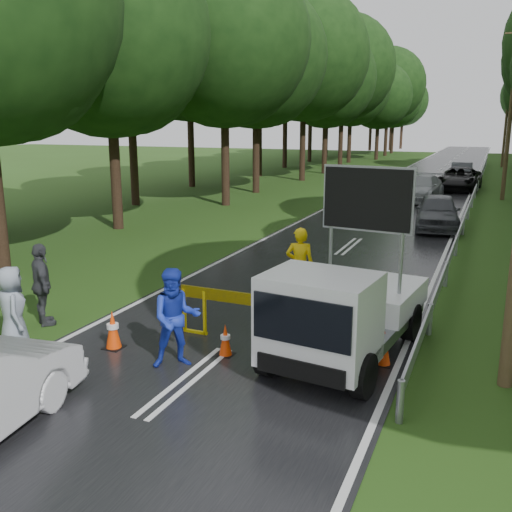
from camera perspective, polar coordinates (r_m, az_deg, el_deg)
The scene contains 19 objects.
ground at distance 10.45m, azimuth -6.85°, elevation -12.30°, with size 160.00×160.00×0.00m, color #264413.
road at distance 38.70m, azimuth 15.64°, elevation 6.23°, with size 7.00×140.00×0.02m, color black.
guardrail at distance 38.04m, azimuth 21.18°, elevation 6.52°, with size 0.12×60.06×0.70m.
utility_pole_mid at distance 36.16m, azimuth 24.13°, elevation 13.14°, with size 1.40×0.24×10.00m.
utility_pole_far at distance 62.15m, azimuth 23.78°, elevation 12.81°, with size 1.40×0.24×10.00m.
work_truck at distance 10.99m, azimuth 8.62°, elevation -5.54°, with size 2.51×4.72×3.60m.
barrier at distance 11.84m, azimuth -1.99°, elevation -4.82°, with size 2.61×0.11×1.08m.
officer at distance 14.28m, azimuth 4.40°, elevation -0.98°, with size 0.71×0.47×1.95m, color yellow.
civilian at distance 10.72m, azimuth -8.01°, elevation -6.17°, with size 0.92×0.72×1.90m, color #1B32B4.
bystander_mid at distance 13.61m, azimuth -20.63°, elevation -2.71°, with size 1.10×0.46×1.88m, color #383A3F.
bystander_right at distance 12.22m, azimuth -23.19°, elevation -5.00°, with size 0.86×0.56×1.77m, color #8691A0.
queue_car_first at distance 25.37m, azimuth 17.69°, elevation 4.22°, with size 1.76×4.38×1.49m, color #44464C.
queue_car_second at distance 34.23m, azimuth 16.09°, elevation 6.54°, with size 2.05×5.05×1.47m, color #A5A9AD.
queue_car_third at distance 40.23m, azimuth 19.68°, elevation 7.27°, with size 2.51×5.44×1.51m, color black.
queue_car_fourth at distance 46.22m, azimuth 19.86°, elevation 7.90°, with size 1.50×4.31×1.42m, color #47494F.
cone_center at distance 11.29m, azimuth -3.08°, elevation -8.44°, with size 0.31×0.31×0.66m.
cone_far at distance 12.42m, azimuth 0.95°, elevation -6.19°, with size 0.34×0.34×0.72m.
cone_left_mid at distance 11.94m, azimuth -14.12°, elevation -7.22°, with size 0.38×0.38×0.81m.
cone_right at distance 11.12m, azimuth 12.68°, elevation -9.02°, with size 0.33×0.33×0.69m.
Camera 1 is at (4.73, -8.15, 4.52)m, focal length 40.00 mm.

